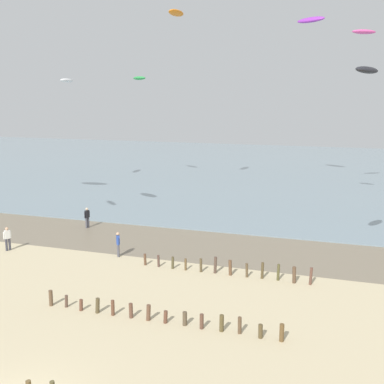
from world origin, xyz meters
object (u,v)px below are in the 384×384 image
object	(u,v)px
kite_aloft_10	(139,78)
kite_aloft_12	(367,70)
kite_aloft_0	(67,80)
kite_aloft_2	(176,13)
kite_aloft_1	(311,20)
person_by_waterline	(87,217)
person_mid_beach	(8,238)
kite_aloft_11	(364,32)
person_nearest_camera	(118,243)

from	to	relation	value
kite_aloft_10	kite_aloft_12	xyz separation A→B (m)	(25.36, -25.98, -0.78)
kite_aloft_0	kite_aloft_2	xyz separation A→B (m)	(13.26, 0.16, 6.66)
kite_aloft_1	kite_aloft_0	bearing A→B (deg)	45.20
person_by_waterline	kite_aloft_2	xyz separation A→B (m)	(2.64, 14.90, 18.28)
kite_aloft_2	kite_aloft_12	bearing A→B (deg)	-132.43
person_mid_beach	kite_aloft_11	bearing A→B (deg)	47.04
person_by_waterline	kite_aloft_1	xyz separation A→B (m)	(15.70, 21.97, 18.01)
person_mid_beach	kite_aloft_10	bearing A→B (deg)	94.33
kite_aloft_1	kite_aloft_10	size ratio (longest dim) A/B	1.27
person_by_waterline	kite_aloft_12	bearing A→B (deg)	-12.98
kite_aloft_1	kite_aloft_12	size ratio (longest dim) A/B	1.44
kite_aloft_2	kite_aloft_10	xyz separation A→B (m)	(-7.10, 6.26, -6.25)
kite_aloft_11	kite_aloft_12	xyz separation A→B (m)	(-0.26, -23.09, -4.84)
person_by_waterline	kite_aloft_10	bearing A→B (deg)	101.89
kite_aloft_0	kite_aloft_2	world-z (taller)	kite_aloft_2
person_mid_beach	kite_aloft_12	distance (m)	25.90
person_by_waterline	kite_aloft_11	world-z (taller)	kite_aloft_11
kite_aloft_12	kite_aloft_1	bearing A→B (deg)	37.25
kite_aloft_11	kite_aloft_12	world-z (taller)	kite_aloft_11
person_by_waterline	kite_aloft_10	distance (m)	24.75
kite_aloft_10	kite_aloft_0	bearing A→B (deg)	83.41
kite_aloft_10	kite_aloft_12	distance (m)	36.31
person_nearest_camera	kite_aloft_10	bearing A→B (deg)	110.71
kite_aloft_11	kite_aloft_10	bearing A→B (deg)	141.22
person_nearest_camera	person_by_waterline	xyz separation A→B (m)	(-5.70, 5.71, 0.00)
kite_aloft_2	kite_aloft_12	xyz separation A→B (m)	(18.26, -19.72, -7.03)
kite_aloft_2	kite_aloft_12	world-z (taller)	kite_aloft_2
kite_aloft_2	kite_aloft_11	world-z (taller)	kite_aloft_2
person_nearest_camera	kite_aloft_2	xyz separation A→B (m)	(-3.06, 20.61, 18.28)
kite_aloft_2	kite_aloft_11	bearing A→B (deg)	-74.93
kite_aloft_12	kite_aloft_2	bearing A→B (deg)	69.06
person_nearest_camera	kite_aloft_11	bearing A→B (deg)	57.19
kite_aloft_10	kite_aloft_2	bearing A→B (deg)	175.79
kite_aloft_1	kite_aloft_12	bearing A→B (deg)	130.81
kite_aloft_0	kite_aloft_1	distance (m)	28.03
person_by_waterline	kite_aloft_11	bearing A→B (deg)	40.80
kite_aloft_0	person_mid_beach	bearing A→B (deg)	-166.96
kite_aloft_1	kite_aloft_12	distance (m)	28.12
person_by_waterline	kite_aloft_2	distance (m)	23.73
kite_aloft_2	kite_aloft_12	size ratio (longest dim) A/B	1.29
person_nearest_camera	kite_aloft_10	world-z (taller)	kite_aloft_10
kite_aloft_2	kite_aloft_11	size ratio (longest dim) A/B	1.17
kite_aloft_1	kite_aloft_2	world-z (taller)	kite_aloft_2
person_by_waterline	kite_aloft_11	size ratio (longest dim) A/B	0.65
person_nearest_camera	kite_aloft_0	size ratio (longest dim) A/B	0.62
kite_aloft_0	kite_aloft_10	size ratio (longest dim) A/B	1.03
kite_aloft_1	kite_aloft_10	bearing A→B (deg)	32.13
kite_aloft_2	kite_aloft_10	world-z (taller)	kite_aloft_2
person_mid_beach	kite_aloft_0	xyz separation A→B (m)	(-8.29, 21.69, 11.62)
kite_aloft_1	kite_aloft_11	distance (m)	6.88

